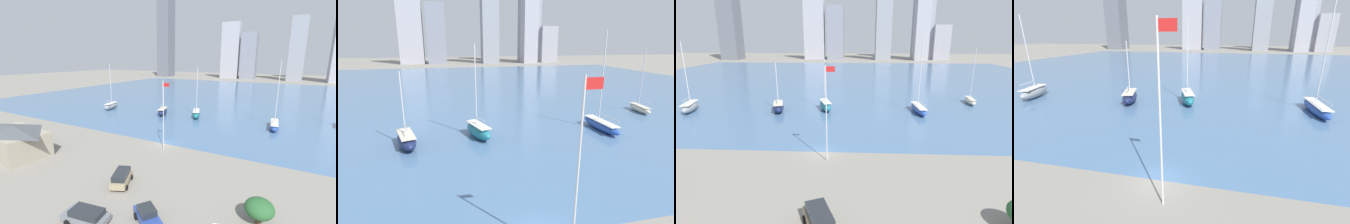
{
  "view_description": "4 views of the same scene",
  "coord_description": "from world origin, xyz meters",
  "views": [
    {
      "loc": [
        20.84,
        -37.39,
        16.72
      ],
      "look_at": [
        -4.34,
        9.4,
        4.22
      ],
      "focal_mm": 24.0,
      "sensor_mm": 36.0,
      "label": 1
    },
    {
      "loc": [
        -6.35,
        -16.04,
        14.65
      ],
      "look_at": [
        0.93,
        16.56,
        5.63
      ],
      "focal_mm": 28.0,
      "sensor_mm": 36.0,
      "label": 2
    },
    {
      "loc": [
        5.21,
        -34.92,
        16.06
      ],
      "look_at": [
        2.71,
        12.1,
        2.67
      ],
      "focal_mm": 28.0,
      "sensor_mm": 36.0,
      "label": 3
    },
    {
      "loc": [
        5.53,
        -15.42,
        11.86
      ],
      "look_at": [
        -0.63,
        11.69,
        2.21
      ],
      "focal_mm": 24.0,
      "sensor_mm": 36.0,
      "label": 4
    }
  ],
  "objects": [
    {
      "name": "harbor_water",
      "position": [
        0.0,
        70.0,
        0.0
      ],
      "size": [
        180.0,
        140.0,
        0.0
      ],
      "color": "#4C7099",
      "rests_on": "ground_plane"
    },
    {
      "name": "flag_pole",
      "position": [
        1.26,
        -2.7,
        6.92
      ],
      "size": [
        1.24,
        0.14,
        12.85
      ],
      "color": "silver",
      "rests_on": "ground_plane"
    },
    {
      "name": "distant_city_skyline",
      "position": [
        -0.93,
        170.37,
        29.27
      ],
      "size": [
        169.32,
        22.75,
        74.88
      ],
      "color": "slate",
      "rests_on": "ground_plane"
    },
    {
      "name": "sailboat_cream",
      "position": [
        33.56,
        30.89,
        0.88
      ],
      "size": [
        2.61,
        7.43,
        13.62
      ],
      "rotation": [
        0.0,
        0.0,
        -0.13
      ],
      "color": "beige",
      "rests_on": "harbor_water"
    },
    {
      "name": "sailboat_navy",
      "position": [
        -12.57,
        21.17,
        1.09
      ],
      "size": [
        4.21,
        7.26,
        10.8
      ],
      "rotation": [
        0.0,
        0.0,
        0.28
      ],
      "color": "#19234C",
      "rests_on": "harbor_water"
    },
    {
      "name": "sailboat_blue",
      "position": [
        18.77,
        22.01,
        0.96
      ],
      "size": [
        2.62,
        9.66,
        16.49
      ],
      "rotation": [
        0.0,
        0.0,
        0.06
      ],
      "color": "#284CA8",
      "rests_on": "harbor_water"
    },
    {
      "name": "sailboat_teal",
      "position": [
        -2.13,
        22.77,
        1.21
      ],
      "size": [
        4.33,
        7.37,
        14.39
      ],
      "rotation": [
        0.0,
        0.0,
        0.34
      ],
      "color": "#1E757F",
      "rests_on": "harbor_water"
    }
  ]
}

